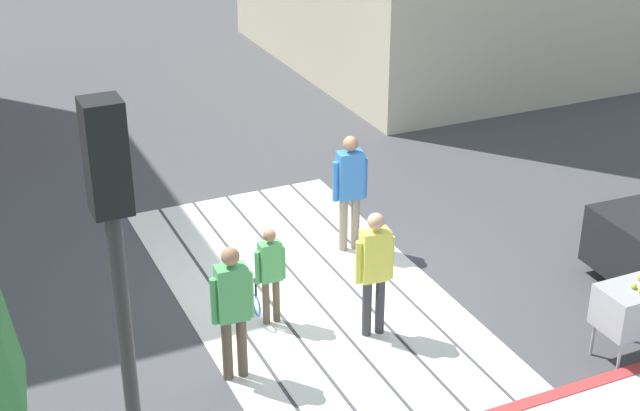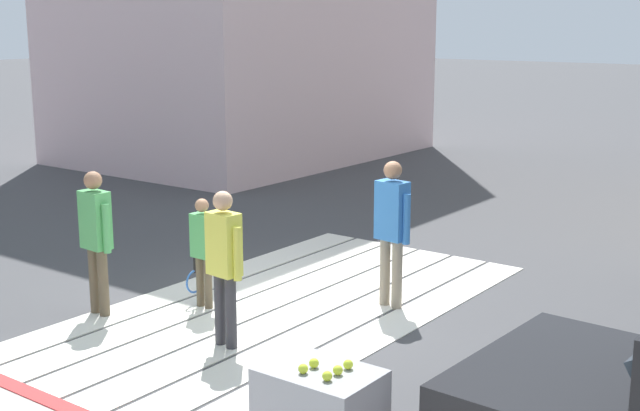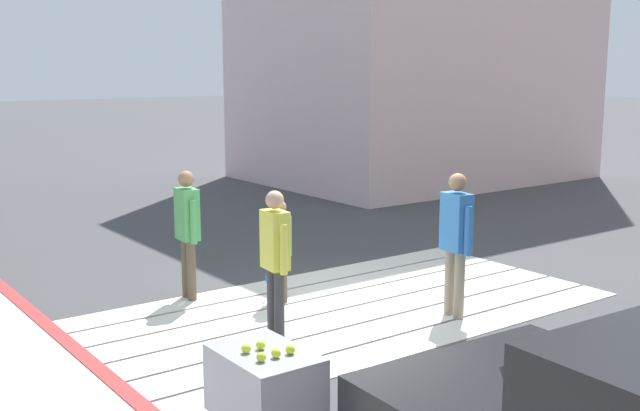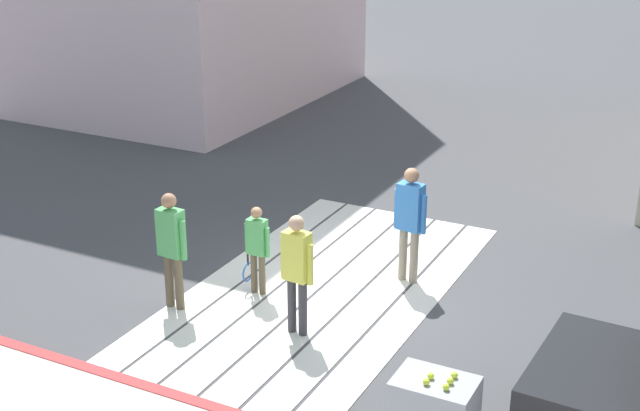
% 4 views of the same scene
% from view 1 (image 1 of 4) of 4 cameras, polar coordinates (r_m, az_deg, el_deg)
% --- Properties ---
extents(ground_plane, '(120.00, 120.00, 0.00)m').
position_cam_1_polar(ground_plane, '(12.25, -0.72, -5.29)').
color(ground_plane, '#424244').
extents(crosswalk_stripes, '(6.40, 3.25, 0.01)m').
position_cam_1_polar(crosswalk_stripes, '(12.25, -0.72, -5.27)').
color(crosswalk_stripes, silver).
rests_on(crosswalk_stripes, ground).
extents(traffic_light_corner, '(0.39, 0.28, 4.24)m').
position_cam_1_polar(traffic_light_corner, '(6.96, -12.36, -2.99)').
color(traffic_light_corner, '#2D2D2D').
rests_on(traffic_light_corner, ground).
extents(tennis_ball_cart, '(0.56, 0.80, 1.02)m').
position_cam_1_polar(tennis_ball_cart, '(11.19, 18.62, -5.89)').
color(tennis_ball_cart, '#99999E').
rests_on(tennis_ball_cart, ground).
extents(pedestrian_adult_lead, '(0.26, 0.50, 1.72)m').
position_cam_1_polar(pedestrian_adult_lead, '(12.83, 1.84, 1.26)').
color(pedestrian_adult_lead, gray).
rests_on(pedestrian_adult_lead, ground).
extents(pedestrian_adult_trailing, '(0.24, 0.48, 1.63)m').
position_cam_1_polar(pedestrian_adult_trailing, '(10.94, 3.35, -3.69)').
color(pedestrian_adult_trailing, '#333338').
rests_on(pedestrian_adult_trailing, ground).
extents(pedestrian_adult_side, '(0.24, 0.48, 1.65)m').
position_cam_1_polar(pedestrian_adult_side, '(10.20, -5.37, -6.02)').
color(pedestrian_adult_side, brown).
rests_on(pedestrian_adult_side, ground).
extents(pedestrian_child_with_racket, '(0.28, 0.39, 1.30)m').
position_cam_1_polar(pedestrian_child_with_racket, '(11.26, -3.10, -4.03)').
color(pedestrian_child_with_racket, brown).
rests_on(pedestrian_child_with_racket, ground).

